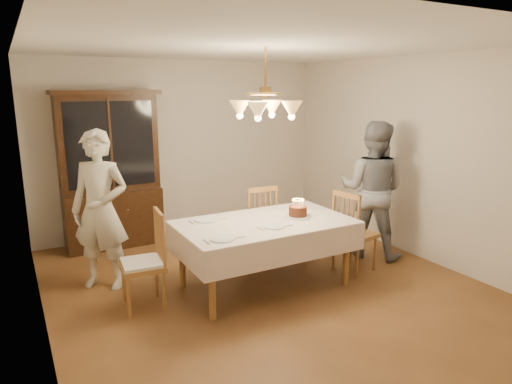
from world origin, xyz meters
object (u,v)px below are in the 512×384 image
dining_table (265,228)px  birthday_cake (298,212)px  china_hutch (110,173)px  elderly_woman (100,210)px  chair_far_side (257,227)px

dining_table → birthday_cake: birthday_cake is taller
china_hutch → birthday_cake: china_hutch is taller
elderly_woman → birthday_cake: (1.99, -0.89, -0.07)m
dining_table → china_hutch: size_ratio=0.88×
elderly_woman → china_hutch: bearing=111.4°
china_hutch → chair_far_side: china_hutch is taller
dining_table → elderly_woman: bearing=151.0°
dining_table → chair_far_side: bearing=67.3°
china_hutch → birthday_cake: 2.79m
chair_far_side → birthday_cake: (0.10, -0.79, 0.37)m
elderly_woman → birthday_cake: size_ratio=5.90×
birthday_cake → china_hutch: bearing=124.9°
china_hutch → chair_far_side: size_ratio=2.16×
dining_table → birthday_cake: (0.42, -0.02, 0.13)m
china_hutch → elderly_woman: size_ratio=1.22×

